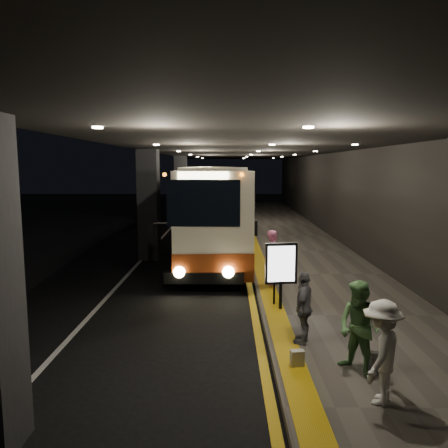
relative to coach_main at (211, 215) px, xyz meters
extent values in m
plane|color=black|center=(-0.97, -4.58, -1.73)|extent=(90.00, 90.00, 0.00)
cube|color=silver|center=(-2.77, 0.42, -1.72)|extent=(0.12, 50.00, 0.01)
cube|color=gold|center=(1.38, 0.42, -1.72)|extent=(0.18, 50.00, 0.01)
cube|color=#514C44|center=(3.78, 0.42, -1.65)|extent=(4.50, 50.00, 0.15)
cube|color=gold|center=(1.88, 0.42, -1.57)|extent=(0.50, 50.00, 0.01)
cube|color=black|center=(6.03, 0.42, 1.27)|extent=(0.10, 50.00, 6.00)
cube|color=black|center=(-2.47, -0.58, 0.47)|extent=(0.80, 0.80, 4.40)
cube|color=black|center=(-2.47, 11.42, 0.47)|extent=(0.80, 0.80, 4.40)
cube|color=black|center=(1.53, 0.42, 2.87)|extent=(9.00, 50.00, 0.40)
cube|color=beige|center=(0.00, 0.02, 0.26)|extent=(2.91, 11.46, 3.22)
cube|color=maroon|center=(0.00, 0.02, -0.92)|extent=(2.93, 11.48, 0.85)
cube|color=black|center=(0.00, -5.69, 0.97)|extent=(2.08, 0.16, 1.33)
cube|color=black|center=(0.00, -5.61, -1.21)|extent=(2.33, 0.36, 0.33)
cylinder|color=black|center=(-1.06, -3.58, -1.25)|extent=(0.27, 0.95, 0.95)
cylinder|color=black|center=(1.06, -3.58, -1.25)|extent=(0.27, 0.95, 0.95)
cylinder|color=black|center=(-1.06, 3.81, -1.25)|extent=(0.27, 0.95, 0.95)
cylinder|color=black|center=(1.06, 3.81, -1.25)|extent=(0.27, 0.95, 0.95)
sphere|color=#FFEAA5|center=(-0.71, -5.70, -1.02)|extent=(0.34, 0.34, 0.34)
sphere|color=#FFEAA5|center=(0.71, -5.70, -1.02)|extent=(0.34, 0.34, 0.34)
cube|color=#FFF2BF|center=(0.00, -5.70, 1.76)|extent=(1.42, 0.12, 0.21)
cube|color=beige|center=(0.02, 12.33, 0.19)|extent=(2.48, 10.97, 3.10)
cube|color=maroon|center=(0.02, 12.33, -0.95)|extent=(2.50, 10.99, 0.82)
cube|color=black|center=(0.02, 6.83, 0.87)|extent=(2.00, 0.10, 1.27)
cube|color=black|center=(0.02, 6.91, -1.23)|extent=(2.24, 0.29, 0.32)
cylinder|color=black|center=(-1.00, 8.87, -1.27)|extent=(0.25, 0.91, 0.91)
cylinder|color=black|center=(1.04, 8.87, -1.27)|extent=(0.25, 0.91, 0.91)
cylinder|color=black|center=(-1.00, 15.97, -1.27)|extent=(0.25, 0.91, 0.91)
cylinder|color=black|center=(1.04, 15.97, -1.27)|extent=(0.25, 0.91, 0.91)
imported|color=#CB5E8F|center=(2.08, -4.99, -0.74)|extent=(0.59, 0.71, 1.68)
imported|color=#4F8348|center=(2.97, -10.70, -0.76)|extent=(0.88, 0.93, 1.64)
imported|color=silver|center=(3.03, -11.65, -0.77)|extent=(0.97, 1.13, 1.61)
imported|color=#535358|center=(2.24, -9.39, -0.83)|extent=(0.71, 0.97, 1.49)
cube|color=black|center=(3.34, -10.68, -1.39)|extent=(0.31, 0.14, 0.37)
cube|color=#BAB6AF|center=(1.95, -10.47, -1.43)|extent=(0.26, 0.17, 0.30)
cylinder|color=black|center=(2.03, -7.29, -1.25)|extent=(0.08, 0.08, 0.66)
cube|color=black|center=(2.03, -7.29, -0.40)|extent=(0.81, 0.19, 1.04)
cube|color=white|center=(2.03, -7.35, -0.40)|extent=(0.68, 0.10, 0.90)
cylinder|color=black|center=(1.90, -6.91, -1.02)|extent=(0.05, 0.05, 1.12)
camera|label=1|loc=(0.70, -17.96, 2.02)|focal=35.00mm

